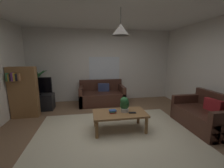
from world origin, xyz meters
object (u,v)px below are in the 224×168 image
object	(u,v)px
tv_stand	(39,102)
bookshelf_corner	(23,92)
tv	(37,86)
couch_under_window	(102,96)
book_on_table_0	(113,112)
pendant_lamp	(121,30)
couch_right_side	(204,116)
book_on_table_1	(112,112)
potted_palm_corner	(37,88)
remote_on_table_1	(125,110)
coffee_table	(120,115)
remote_on_table_0	(132,113)
book_on_table_2	(113,110)
potted_plant_on_table	(125,104)

from	to	relation	value
tv_stand	bookshelf_corner	world-z (taller)	bookshelf_corner
tv_stand	tv	xyz separation A→B (m)	(0.00, -0.02, 0.53)
couch_under_window	book_on_table_0	bearing A→B (deg)	-88.38
book_on_table_0	pendant_lamp	xyz separation A→B (m)	(0.16, -0.01, 1.77)
couch_right_side	book_on_table_0	xyz separation A→B (m)	(-2.17, 0.21, 0.16)
tv_stand	couch_right_side	bearing A→B (deg)	-23.91
pendant_lamp	book_on_table_0	bearing A→B (deg)	176.31
couch_under_window	book_on_table_1	size ratio (longest dim) A/B	12.24
potted_palm_corner	couch_under_window	bearing A→B (deg)	-5.40
book_on_table_1	remote_on_table_1	world-z (taller)	book_on_table_1
coffee_table	tv_stand	size ratio (longest dim) A/B	1.33
coffee_table	tv	world-z (taller)	tv
tv_stand	remote_on_table_0	bearing A→B (deg)	-35.04
bookshelf_corner	pendant_lamp	distance (m)	3.06
couch_right_side	book_on_table_2	size ratio (longest dim) A/B	8.75
couch_right_side	book_on_table_2	xyz separation A→B (m)	(-2.17, 0.21, 0.20)
couch_right_side	book_on_table_1	distance (m)	2.20
tv	potted_plant_on_table	bearing A→B (deg)	-34.40
remote_on_table_1	potted_plant_on_table	size ratio (longest dim) A/B	0.46
pendant_lamp	potted_palm_corner	bearing A→B (deg)	138.06
tv	book_on_table_1	bearing A→B (deg)	-38.84
pendant_lamp	potted_plant_on_table	bearing A→B (deg)	20.91
couch_right_side	bookshelf_corner	bearing A→B (deg)	-106.97
book_on_table_1	pendant_lamp	distance (m)	1.75
couch_under_window	book_on_table_2	bearing A→B (deg)	-88.43
book_on_table_0	potted_palm_corner	bearing A→B (deg)	136.21
couch_right_side	potted_plant_on_table	distance (m)	1.93
bookshelf_corner	remote_on_table_1	bearing A→B (deg)	-22.34
couch_right_side	book_on_table_1	size ratio (longest dim) A/B	10.58
coffee_table	book_on_table_0	world-z (taller)	book_on_table_0
tv	remote_on_table_0	bearing A→B (deg)	-34.71
coffee_table	bookshelf_corner	distance (m)	2.70
coffee_table	book_on_table_2	bearing A→B (deg)	176.74
book_on_table_0	tv_stand	size ratio (longest dim) A/B	0.15
pendant_lamp	couch_under_window	bearing A→B (deg)	96.31
book_on_table_2	remote_on_table_0	distance (m)	0.45
pendant_lamp	tv_stand	bearing A→B (deg)	143.06
couch_right_side	book_on_table_1	xyz separation A→B (m)	(-2.18, 0.20, 0.18)
bookshelf_corner	book_on_table_1	bearing A→B (deg)	-27.12
remote_on_table_1	potted_palm_corner	distance (m)	3.28
book_on_table_2	bookshelf_corner	world-z (taller)	bookshelf_corner
book_on_table_2	tv	xyz separation A→B (m)	(-2.07, 1.65, 0.30)
couch_right_side	potted_plant_on_table	xyz separation A→B (m)	(-1.89, 0.25, 0.33)
book_on_table_0	potted_palm_corner	world-z (taller)	potted_palm_corner
book_on_table_0	coffee_table	bearing A→B (deg)	-3.69
book_on_table_1	potted_plant_on_table	size ratio (longest dim) A/B	0.36
couch_right_side	book_on_table_2	world-z (taller)	couch_right_side
tv	bookshelf_corner	xyz separation A→B (m)	(-0.19, -0.51, -0.06)
book_on_table_0	book_on_table_1	world-z (taller)	book_on_table_1
book_on_table_2	potted_palm_corner	distance (m)	3.10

